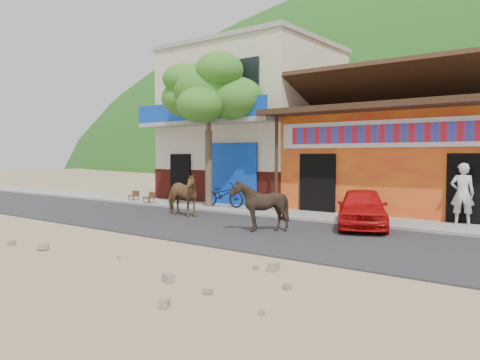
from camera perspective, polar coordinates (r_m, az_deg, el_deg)
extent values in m
plane|color=#9E825B|center=(11.33, -5.78, -7.86)|extent=(120.00, 120.00, 0.00)
cube|color=#28282B|center=(13.23, 1.71, -6.19)|extent=(60.00, 5.00, 0.04)
cube|color=gray|center=(16.16, 9.02, -4.41)|extent=(60.00, 2.00, 0.12)
cube|color=orange|center=(18.95, 20.23, 1.81)|extent=(8.00, 6.00, 3.60)
cube|color=beige|center=(22.40, 1.56, 6.50)|extent=(7.00, 6.00, 7.00)
imported|color=brown|center=(16.29, -7.24, -1.81)|extent=(1.80, 0.95, 1.47)
imported|color=black|center=(12.89, 2.40, -3.15)|extent=(1.37, 1.24, 1.43)
imported|color=red|center=(14.07, 14.67, -3.29)|extent=(2.63, 3.64, 1.15)
imported|color=black|center=(18.32, -2.06, -1.77)|extent=(1.92, 0.82, 0.98)
imported|color=silver|center=(15.16, 25.48, -1.49)|extent=(0.75, 0.60, 1.81)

